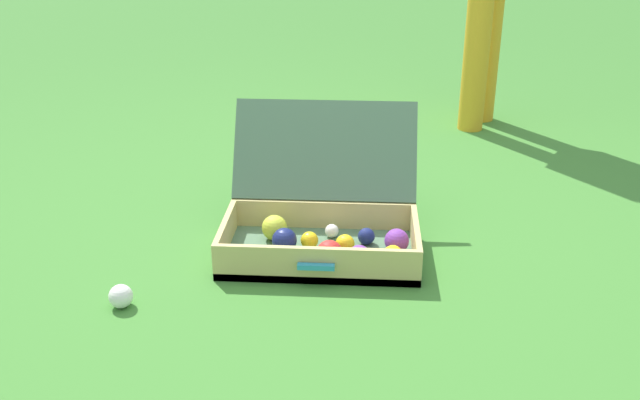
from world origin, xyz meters
TOP-DOWN VIEW (x-y plane):
  - ground_plane at (0.00, 0.00)m, footprint 16.00×16.00m
  - open_suitcase at (0.01, 0.04)m, footprint 0.62×0.57m
  - stray_ball_on_grass at (-0.53, -0.36)m, footprint 0.07×0.07m

SIDE VIEW (x-z plane):
  - ground_plane at x=0.00m, z-range 0.00..0.00m
  - stray_ball_on_grass at x=-0.53m, z-range 0.00..0.07m
  - open_suitcase at x=0.01m, z-range -0.11..0.31m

